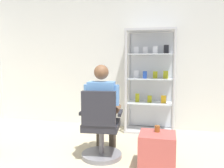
% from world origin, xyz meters
% --- Properties ---
extents(back_wall, '(6.00, 0.10, 2.70)m').
position_xyz_m(back_wall, '(0.00, 3.00, 1.35)').
color(back_wall, silver).
rests_on(back_wall, ground).
extents(display_cabinet_main, '(0.90, 0.45, 1.90)m').
position_xyz_m(display_cabinet_main, '(0.40, 2.76, 0.97)').
color(display_cabinet_main, '#B7B7BC').
rests_on(display_cabinet_main, ground).
extents(office_chair, '(0.59, 0.56, 0.96)m').
position_xyz_m(office_chair, '(-0.15, 1.29, 0.39)').
color(office_chair, slate).
rests_on(office_chair, ground).
extents(seated_shopkeeper, '(0.51, 0.59, 1.29)m').
position_xyz_m(seated_shopkeeper, '(-0.17, 1.46, 0.71)').
color(seated_shopkeeper, '#3F382D').
rests_on(seated_shopkeeper, ground).
extents(storage_crate, '(0.45, 0.42, 0.44)m').
position_xyz_m(storage_crate, '(0.61, 1.19, 0.22)').
color(storage_crate, '#B24C47').
rests_on(storage_crate, ground).
extents(tea_glass, '(0.07, 0.07, 0.08)m').
position_xyz_m(tea_glass, '(0.60, 1.26, 0.48)').
color(tea_glass, brown).
rests_on(tea_glass, storage_crate).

